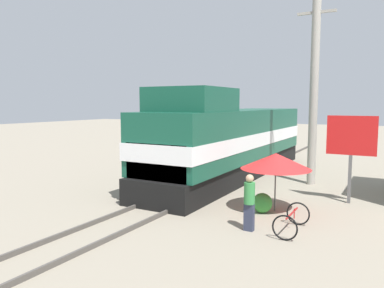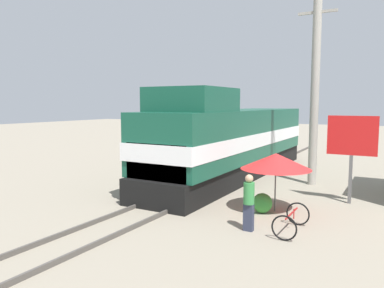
% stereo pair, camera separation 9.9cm
% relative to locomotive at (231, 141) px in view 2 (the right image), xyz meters
% --- Properties ---
extents(ground_plane, '(120.00, 120.00, 0.00)m').
position_rel_locomotive_xyz_m(ground_plane, '(0.00, -3.67, -1.97)').
color(ground_plane, gray).
extents(rail_near, '(0.08, 40.71, 0.15)m').
position_rel_locomotive_xyz_m(rail_near, '(-0.72, -3.67, -1.89)').
color(rail_near, '#4C4742').
rests_on(rail_near, ground_plane).
extents(rail_far, '(0.08, 40.71, 0.15)m').
position_rel_locomotive_xyz_m(rail_far, '(0.72, -3.67, -1.89)').
color(rail_far, '#4C4742').
rests_on(rail_far, ground_plane).
extents(locomotive, '(3.24, 15.74, 4.64)m').
position_rel_locomotive_xyz_m(locomotive, '(0.00, 0.00, 0.00)').
color(locomotive, black).
rests_on(locomotive, ground_plane).
extents(utility_pole, '(1.80, 0.41, 9.37)m').
position_rel_locomotive_xyz_m(utility_pole, '(4.19, 0.32, 2.77)').
color(utility_pole, '#9E998E').
rests_on(utility_pole, ground_plane).
extents(vendor_umbrella, '(2.56, 2.56, 2.16)m').
position_rel_locomotive_xyz_m(vendor_umbrella, '(4.01, -5.17, -0.10)').
color(vendor_umbrella, '#4C4C4C').
rests_on(vendor_umbrella, ground_plane).
extents(billboard_sign, '(1.86, 0.12, 3.49)m').
position_rel_locomotive_xyz_m(billboard_sign, '(6.27, -2.62, 0.55)').
color(billboard_sign, '#595959').
rests_on(billboard_sign, ground_plane).
extents(shrub_cluster, '(0.72, 0.72, 0.72)m').
position_rel_locomotive_xyz_m(shrub_cluster, '(3.67, -5.58, -1.61)').
color(shrub_cluster, '#388C38').
rests_on(shrub_cluster, ground_plane).
extents(person_bystander, '(0.34, 0.34, 1.78)m').
position_rel_locomotive_xyz_m(person_bystander, '(3.94, -7.66, -1.00)').
color(person_bystander, '#2D3347').
rests_on(person_bystander, ground_plane).
extents(bicycle, '(0.76, 1.66, 0.76)m').
position_rel_locomotive_xyz_m(bicycle, '(5.15, -7.16, -1.58)').
color(bicycle, black).
rests_on(bicycle, ground_plane).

